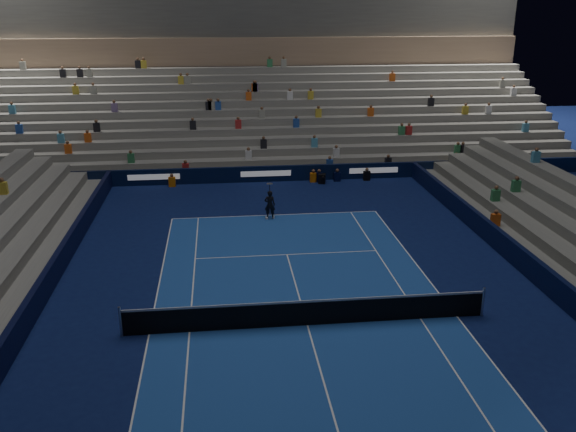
# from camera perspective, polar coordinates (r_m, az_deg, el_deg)

# --- Properties ---
(ground) EXTENTS (90.00, 90.00, 0.00)m
(ground) POSITION_cam_1_polar(r_m,az_deg,el_deg) (21.68, 1.83, -10.26)
(ground) COLOR #0B1646
(ground) RESTS_ON ground
(court_surface) EXTENTS (10.97, 23.77, 0.01)m
(court_surface) POSITION_cam_1_polar(r_m,az_deg,el_deg) (21.67, 1.83, -10.25)
(court_surface) COLOR #1C469B
(court_surface) RESTS_ON ground
(sponsor_barrier_far) EXTENTS (44.00, 0.25, 1.00)m
(sponsor_barrier_far) POSITION_cam_1_polar(r_m,az_deg,el_deg) (38.62, -2.11, 4.00)
(sponsor_barrier_far) COLOR black
(sponsor_barrier_far) RESTS_ON ground
(sponsor_barrier_east) EXTENTS (0.25, 37.00, 1.00)m
(sponsor_barrier_east) POSITION_cam_1_polar(r_m,az_deg,el_deg) (24.66, 24.94, -7.04)
(sponsor_barrier_east) COLOR black
(sponsor_barrier_east) RESTS_ON ground
(sponsor_barrier_west) EXTENTS (0.25, 37.00, 1.00)m
(sponsor_barrier_west) POSITION_cam_1_polar(r_m,az_deg,el_deg) (22.33, -24.00, -9.68)
(sponsor_barrier_west) COLOR black
(sponsor_barrier_west) RESTS_ON ground
(grandstand_main) EXTENTS (44.00, 15.20, 11.20)m
(grandstand_main) POSITION_cam_1_polar(r_m,az_deg,el_deg) (47.20, -3.07, 10.38)
(grandstand_main) COLOR slate
(grandstand_main) RESTS_ON ground
(tennis_net) EXTENTS (12.90, 0.10, 1.10)m
(tennis_net) POSITION_cam_1_polar(r_m,az_deg,el_deg) (21.43, 1.85, -9.09)
(tennis_net) COLOR #B2B2B7
(tennis_net) RESTS_ON ground
(tennis_player) EXTENTS (0.60, 0.43, 1.54)m
(tennis_player) POSITION_cam_1_polar(r_m,az_deg,el_deg) (31.71, -1.72, 1.07)
(tennis_player) COLOR black
(tennis_player) RESTS_ON ground
(broadcast_camera) EXTENTS (0.56, 0.95, 0.59)m
(broadcast_camera) POSITION_cam_1_polar(r_m,az_deg,el_deg) (38.30, 3.22, 3.55)
(broadcast_camera) COLOR black
(broadcast_camera) RESTS_ON ground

